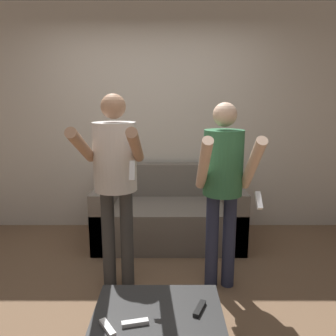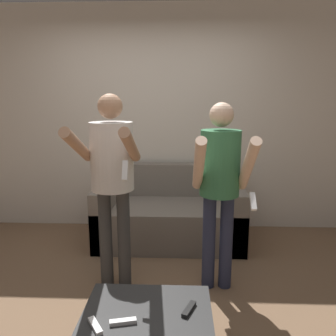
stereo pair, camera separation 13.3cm
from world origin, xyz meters
TOP-DOWN VIEW (x-y plane):
  - ground_plane at (0.00, 0.00)m, footprint 14.00×14.00m
  - wall_back at (0.00, 1.73)m, footprint 6.40×0.06m
  - couch at (0.21, 1.27)m, footprint 1.62×0.87m
  - person_standing_left at (-0.23, 0.29)m, footprint 0.47×0.73m
  - person_standing_right at (0.65, 0.28)m, footprint 0.44×0.65m
  - coffee_table at (0.14, -0.59)m, footprint 0.76×0.55m
  - remote_near at (-0.13, -0.75)m, footprint 0.11×0.14m
  - remote_mid at (0.02, -0.71)m, footprint 0.15×0.07m
  - remote_far at (0.39, -0.58)m, footprint 0.09×0.15m

SIDE VIEW (x-z plane):
  - ground_plane at x=0.00m, z-range 0.00..0.00m
  - couch at x=0.21m, z-range -0.13..0.71m
  - coffee_table at x=0.14m, z-range 0.15..0.52m
  - remote_near at x=-0.13m, z-range 0.37..0.40m
  - remote_mid at x=0.02m, z-range 0.37..0.40m
  - remote_far at x=0.39m, z-range 0.37..0.40m
  - person_standing_right at x=0.65m, z-range 0.19..1.77m
  - person_standing_left at x=-0.23m, z-range 0.22..1.87m
  - wall_back at x=0.00m, z-range 0.00..2.70m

